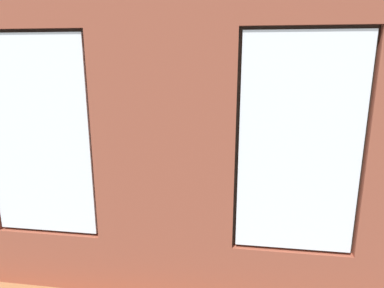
{
  "coord_description": "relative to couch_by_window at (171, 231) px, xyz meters",
  "views": [
    {
      "loc": [
        -0.68,
        5.74,
        2.3
      ],
      "look_at": [
        0.09,
        0.4,
        0.95
      ],
      "focal_mm": 32.0,
      "sensor_mm": 36.0,
      "label": 1
    }
  ],
  "objects": [
    {
      "name": "potted_plant_corner_near_left",
      "position": [
        -2.57,
        -4.37,
        0.38
      ],
      "size": [
        0.99,
        1.01,
        1.14
      ],
      "color": "gray",
      "rests_on": "ground_plane"
    },
    {
      "name": "potted_plant_mid_room_small",
      "position": [
        -0.92,
        -3.08,
        0.19
      ],
      "size": [
        0.52,
        0.52,
        0.79
      ],
      "color": "gray",
      "rests_on": "ground_plane"
    },
    {
      "name": "remote_black",
      "position": [
        -0.19,
        -2.8,
        0.1
      ],
      "size": [
        0.17,
        0.07,
        0.02
      ],
      "primitive_type": "cube",
      "rotation": [
        0.0,
        0.0,
        4.62
      ],
      "color": "black",
      "rests_on": "coffee_table"
    },
    {
      "name": "potted_plant_between_couches",
      "position": [
        -1.41,
        -0.05,
        0.33
      ],
      "size": [
        0.83,
        1.03,
        1.49
      ],
      "color": "beige",
      "rests_on": "ground_plane"
    },
    {
      "name": "candle_jar",
      "position": [
        0.21,
        -2.66,
        0.14
      ],
      "size": [
        0.08,
        0.08,
        0.11
      ],
      "primitive_type": "cylinder",
      "color": "#B7333D",
      "rests_on": "coffee_table"
    },
    {
      "name": "couch_left",
      "position": [
        -2.42,
        -1.7,
        0.0
      ],
      "size": [
        0.92,
        1.91,
        0.8
      ],
      "rotation": [
        0.0,
        0.0,
        1.54
      ],
      "color": "black",
      "rests_on": "ground_plane"
    },
    {
      "name": "coffee_table",
      "position": [
        0.21,
        -2.66,
        0.04
      ],
      "size": [
        1.47,
        0.78,
        0.41
      ],
      "color": "#A87547",
      "rests_on": "ground_plane"
    },
    {
      "name": "brick_wall_with_windows",
      "position": [
        -0.08,
        0.65,
        1.27
      ],
      "size": [
        6.09,
        0.3,
        3.22
      ],
      "color": "brown",
      "rests_on": "ground_plane"
    },
    {
      "name": "white_wall_right",
      "position": [
        2.92,
        -1.98,
        1.28
      ],
      "size": [
        0.1,
        5.41,
        3.22
      ],
      "primitive_type": "cube",
      "color": "white",
      "rests_on": "ground_plane"
    },
    {
      "name": "potted_plant_foreground_right",
      "position": [
        2.32,
        -4.33,
        0.43
      ],
      "size": [
        0.79,
        0.75,
        1.26
      ],
      "color": "brown",
      "rests_on": "ground_plane"
    },
    {
      "name": "potted_plant_by_left_couch",
      "position": [
        -2.02,
        -3.09,
        0.09
      ],
      "size": [
        0.35,
        0.35,
        0.64
      ],
      "color": "brown",
      "rests_on": "ground_plane"
    },
    {
      "name": "cup_ceramic",
      "position": [
        0.1,
        -2.55,
        0.13
      ],
      "size": [
        0.07,
        0.07,
        0.08
      ],
      "primitive_type": "cylinder",
      "color": "#33567F",
      "rests_on": "coffee_table"
    },
    {
      "name": "remote_silver",
      "position": [
        0.4,
        -2.76,
        0.1
      ],
      "size": [
        0.16,
        0.15,
        0.02
      ],
      "primitive_type": "cube",
      "rotation": [
        0.0,
        0.0,
        5.47
      ],
      "color": "#B2B2B7",
      "rests_on": "coffee_table"
    },
    {
      "name": "papasan_chair",
      "position": [
        1.11,
        -4.29,
        0.13
      ],
      "size": [
        1.19,
        1.19,
        0.73
      ],
      "color": "olive",
      "rests_on": "ground_plane"
    },
    {
      "name": "table_plant_small",
      "position": [
        0.65,
        -2.55,
        0.23
      ],
      "size": [
        0.17,
        0.17,
        0.28
      ],
      "color": "beige",
      "rests_on": "coffee_table"
    },
    {
      "name": "media_console",
      "position": [
        2.62,
        -2.75,
        -0.05
      ],
      "size": [
        1.06,
        0.42,
        0.57
      ],
      "primitive_type": "cube",
      "color": "black",
      "rests_on": "ground_plane"
    },
    {
      "name": "ground_plane",
      "position": [
        -0.08,
        -2.18,
        -0.38
      ],
      "size": [
        6.69,
        6.41,
        0.1
      ],
      "primitive_type": "cube",
      "color": "#99663D"
    },
    {
      "name": "tv_flatscreen",
      "position": [
        2.62,
        -2.76,
        0.63
      ],
      "size": [
        1.12,
        0.2,
        0.77
      ],
      "color": "black",
      "rests_on": "media_console"
    },
    {
      "name": "couch_by_window",
      "position": [
        0.0,
        0.0,
        0.0
      ],
      "size": [
        1.93,
        0.87,
        0.8
      ],
      "color": "black",
      "rests_on": "ground_plane"
    }
  ]
}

